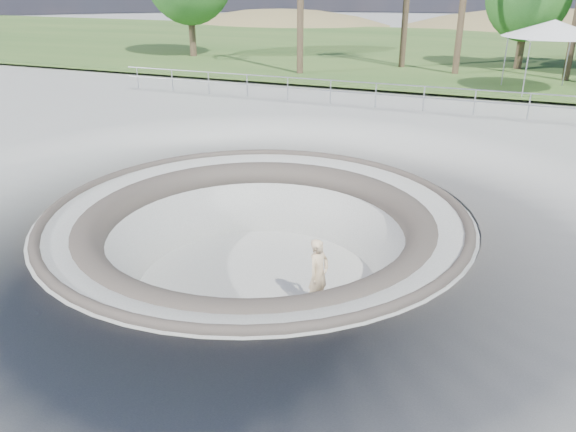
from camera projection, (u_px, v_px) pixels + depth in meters
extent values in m
plane|color=#ADAEA9|center=(256.00, 212.00, 13.61)|extent=(180.00, 180.00, 0.00)
torus|color=#ADAEA9|center=(258.00, 283.00, 14.40)|extent=(14.00, 14.00, 4.00)
cylinder|color=#ADAEA9|center=(258.00, 282.00, 14.38)|extent=(6.60, 6.60, 0.10)
torus|color=#443D36|center=(256.00, 212.00, 13.62)|extent=(10.24, 10.24, 0.24)
torus|color=#443D36|center=(257.00, 228.00, 13.79)|extent=(8.91, 8.91, 0.81)
cube|color=#315321|center=(444.00, 49.00, 42.56)|extent=(180.00, 36.00, 0.12)
ellipsoid|color=olive|center=(282.00, 78.00, 70.63)|extent=(50.40, 36.00, 23.40)
ellipsoid|color=olive|center=(537.00, 100.00, 65.18)|extent=(61.60, 44.00, 28.60)
cylinder|color=#9799A0|center=(376.00, 83.00, 23.40)|extent=(25.00, 0.05, 0.05)
cylinder|color=#9799A0|center=(376.00, 94.00, 23.58)|extent=(25.00, 0.05, 0.05)
cube|color=olive|center=(318.00, 305.00, 13.10)|extent=(0.93, 0.40, 0.02)
cylinder|color=#B5B5BA|center=(318.00, 307.00, 13.12)|extent=(0.07, 0.19, 0.04)
cylinder|color=#B5B5BA|center=(318.00, 307.00, 13.12)|extent=(0.07, 0.19, 0.04)
cylinder|color=silver|center=(318.00, 307.00, 13.12)|extent=(0.07, 0.04, 0.07)
cylinder|color=silver|center=(318.00, 307.00, 13.12)|extent=(0.07, 0.04, 0.07)
cylinder|color=silver|center=(318.00, 307.00, 13.12)|extent=(0.07, 0.04, 0.07)
cylinder|color=silver|center=(318.00, 307.00, 13.12)|extent=(0.07, 0.04, 0.07)
imported|color=#DABA8D|center=(318.00, 273.00, 12.77)|extent=(0.57, 0.70, 1.68)
cylinder|color=#9799A0|center=(512.00, 68.00, 25.37)|extent=(0.06, 0.06, 2.35)
cylinder|color=#9799A0|center=(514.00, 60.00, 27.93)|extent=(0.06, 0.06, 2.35)
cube|color=silver|center=(552.00, 37.00, 25.63)|extent=(4.10, 4.10, 0.08)
cone|color=silver|center=(554.00, 28.00, 25.48)|extent=(5.99, 5.99, 0.75)
cylinder|color=brown|center=(191.00, 19.00, 37.50)|extent=(0.44, 0.44, 4.99)
cylinder|color=brown|center=(522.00, 36.00, 32.42)|extent=(0.44, 0.44, 3.90)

